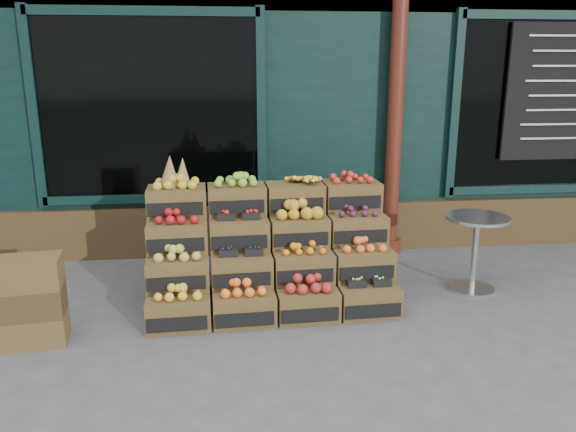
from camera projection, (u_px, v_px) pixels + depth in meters
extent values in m
plane|color=#4E4E51|center=(320.00, 331.00, 4.83)|extent=(60.00, 60.00, 0.00)
cube|color=black|center=(270.00, 54.00, 9.20)|extent=(12.00, 6.00, 4.80)
cube|color=black|center=(290.00, 128.00, 6.60)|extent=(12.00, 0.12, 3.00)
cube|color=#3F2F19|center=(291.00, 228.00, 6.85)|extent=(12.00, 0.18, 0.60)
cube|color=black|center=(150.00, 108.00, 6.30)|extent=(2.40, 0.06, 2.00)
cube|color=black|center=(553.00, 105.00, 6.81)|extent=(2.40, 0.06, 2.00)
cylinder|color=#4D1C11|center=(395.00, 120.00, 6.51)|extent=(0.18, 0.18, 3.20)
cube|color=black|center=(558.00, 93.00, 6.69)|extent=(1.30, 0.04, 1.60)
cube|color=brown|center=(179.00, 311.00, 4.90)|extent=(0.57, 0.40, 0.27)
cube|color=black|center=(178.00, 324.00, 4.72)|extent=(0.51, 0.04, 0.12)
cube|color=gold|center=(178.00, 292.00, 4.86)|extent=(0.45, 0.31, 0.09)
cube|color=brown|center=(244.00, 307.00, 4.99)|extent=(0.57, 0.40, 0.27)
cube|color=black|center=(246.00, 320.00, 4.80)|extent=(0.51, 0.04, 0.12)
cube|color=orange|center=(244.00, 288.00, 4.94)|extent=(0.45, 0.31, 0.10)
cube|color=brown|center=(307.00, 303.00, 5.07)|extent=(0.57, 0.40, 0.27)
cube|color=black|center=(311.00, 316.00, 4.89)|extent=(0.51, 0.04, 0.12)
cube|color=maroon|center=(307.00, 284.00, 5.02)|extent=(0.45, 0.31, 0.10)
cube|color=brown|center=(368.00, 299.00, 5.16)|extent=(0.57, 0.40, 0.27)
cube|color=black|center=(374.00, 311.00, 4.97)|extent=(0.51, 0.04, 0.12)
cube|color=#84B44A|center=(369.00, 284.00, 5.12)|extent=(0.45, 0.31, 0.03)
cube|color=brown|center=(178.00, 272.00, 5.05)|extent=(0.57, 0.40, 0.27)
cube|color=black|center=(178.00, 284.00, 4.87)|extent=(0.51, 0.04, 0.12)
cube|color=#A7A941|center=(177.00, 253.00, 5.01)|extent=(0.45, 0.31, 0.09)
cube|color=brown|center=(241.00, 269.00, 5.14)|extent=(0.57, 0.40, 0.27)
cube|color=black|center=(243.00, 280.00, 4.95)|extent=(0.51, 0.04, 0.12)
cube|color=#1D1E3E|center=(241.00, 253.00, 5.10)|extent=(0.45, 0.31, 0.03)
cube|color=brown|center=(303.00, 266.00, 5.22)|extent=(0.57, 0.40, 0.27)
cube|color=black|center=(307.00, 276.00, 5.04)|extent=(0.51, 0.04, 0.12)
cube|color=orange|center=(303.00, 248.00, 5.18)|extent=(0.45, 0.31, 0.07)
cube|color=brown|center=(362.00, 263.00, 5.31)|extent=(0.57, 0.40, 0.27)
cube|color=black|center=(368.00, 273.00, 5.12)|extent=(0.51, 0.04, 0.12)
cube|color=#E25C2A|center=(363.00, 244.00, 5.26)|extent=(0.45, 0.31, 0.09)
cube|color=brown|center=(178.00, 236.00, 5.21)|extent=(0.57, 0.40, 0.27)
cube|color=black|center=(177.00, 245.00, 5.02)|extent=(0.51, 0.04, 0.12)
cube|color=#A01014|center=(177.00, 217.00, 5.16)|extent=(0.45, 0.31, 0.09)
cube|color=brown|center=(239.00, 233.00, 5.29)|extent=(0.57, 0.40, 0.27)
cube|color=black|center=(241.00, 242.00, 5.10)|extent=(0.51, 0.04, 0.12)
cube|color=red|center=(239.00, 217.00, 5.25)|extent=(0.45, 0.31, 0.04)
cube|color=brown|center=(299.00, 231.00, 5.37)|extent=(0.57, 0.40, 0.27)
cube|color=black|center=(302.00, 240.00, 5.19)|extent=(0.51, 0.04, 0.12)
cube|color=#BA871E|center=(299.00, 210.00, 5.32)|extent=(0.45, 0.31, 0.13)
cube|color=brown|center=(356.00, 228.00, 5.46)|extent=(0.57, 0.40, 0.27)
cube|color=black|center=(362.00, 237.00, 5.27)|extent=(0.51, 0.04, 0.12)
cube|color=#471637|center=(357.00, 211.00, 5.41)|extent=(0.45, 0.31, 0.07)
cube|color=brown|center=(177.00, 201.00, 5.36)|extent=(0.57, 0.40, 0.27)
cube|color=black|center=(176.00, 209.00, 5.17)|extent=(0.51, 0.04, 0.12)
cube|color=gold|center=(176.00, 182.00, 5.31)|extent=(0.45, 0.31, 0.09)
cube|color=brown|center=(237.00, 199.00, 5.44)|extent=(0.57, 0.40, 0.27)
cube|color=black|center=(238.00, 207.00, 5.25)|extent=(0.51, 0.04, 0.12)
cube|color=#79AD2F|center=(236.00, 181.00, 5.39)|extent=(0.45, 0.31, 0.09)
cube|color=brown|center=(295.00, 197.00, 5.52)|extent=(0.57, 0.40, 0.27)
cube|color=black|center=(298.00, 205.00, 5.34)|extent=(0.51, 0.04, 0.12)
cube|color=gold|center=(295.00, 179.00, 5.48)|extent=(0.45, 0.31, 0.08)
cube|color=brown|center=(351.00, 195.00, 5.61)|extent=(0.57, 0.40, 0.27)
cube|color=black|center=(356.00, 203.00, 5.42)|extent=(0.51, 0.04, 0.12)
cube|color=#AE291A|center=(352.00, 178.00, 5.56)|extent=(0.45, 0.31, 0.08)
cube|color=#3F2F19|center=(273.00, 295.00, 5.25)|extent=(2.28, 0.48, 0.27)
cube|color=#3F2F19|center=(269.00, 273.00, 5.44)|extent=(2.28, 0.48, 0.55)
cube|color=#3F2F19|center=(267.00, 251.00, 5.62)|extent=(2.28, 0.48, 0.82)
cone|color=olive|center=(170.00, 171.00, 5.27)|extent=(0.19, 0.19, 0.32)
cone|color=olive|center=(183.00, 172.00, 5.33)|extent=(0.17, 0.17, 0.27)
cube|color=brown|center=(36.00, 329.00, 4.62)|extent=(0.53, 0.40, 0.25)
cube|color=#3F2F19|center=(32.00, 301.00, 4.55)|extent=(0.53, 0.40, 0.25)
cube|color=brown|center=(29.00, 273.00, 4.49)|extent=(0.53, 0.40, 0.25)
cylinder|color=silver|center=(471.00, 288.00, 5.72)|extent=(0.45, 0.45, 0.03)
cylinder|color=silver|center=(474.00, 254.00, 5.63)|extent=(0.06, 0.06, 0.74)
cylinder|color=silver|center=(478.00, 218.00, 5.53)|extent=(0.62, 0.62, 0.03)
imported|color=#1A5E1C|center=(156.00, 177.00, 6.94)|extent=(0.75, 0.62, 1.76)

